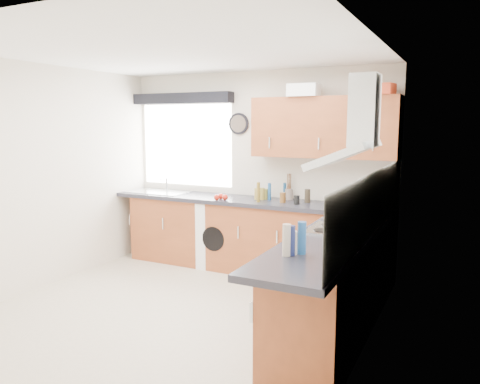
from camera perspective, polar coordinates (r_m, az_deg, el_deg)
The scene contains 40 objects.
ground_plane at distance 4.83m, azimuth -7.39°, elevation -14.18°, with size 3.60×3.60×0.00m, color beige.
ceiling at distance 4.51m, azimuth -8.02°, elevation 16.63°, with size 3.60×3.60×0.02m, color white.
wall_back at distance 6.07m, azimuth 1.89°, elevation 2.73°, with size 3.60×0.02×2.50m, color silver.
wall_front at distance 3.20m, azimuth -26.11°, elevation -3.24°, with size 3.60×0.02×2.50m, color silver.
wall_left at distance 5.70m, azimuth -22.85°, elevation 1.71°, with size 0.02×3.60×2.50m, color silver.
wall_right at distance 3.80m, azimuth 15.38°, elevation -0.95°, with size 0.02×3.60×2.50m, color silver.
window at distance 6.54m, azimuth -6.57°, elevation 5.72°, with size 1.40×0.02×1.10m, color white.
window_blind at distance 6.47m, azimuth -7.11°, elevation 11.27°, with size 1.50×0.18×0.14m, color black.
splashback at distance 4.11m, azimuth 16.02°, elevation -1.29°, with size 0.01×3.00×0.54m, color white.
base_cab_back at distance 5.99m, azimuth -0.18°, elevation -5.31°, with size 3.00×0.58×0.86m, color brown.
base_cab_corner at distance 5.47m, azimuth 15.03°, elevation -6.92°, with size 0.60×0.60×0.86m, color brown.
base_cab_right at distance 4.21m, azimuth 11.40°, elevation -11.44°, with size 0.58×2.10×0.86m, color brown.
worktop_back at distance 5.84m, azimuth 0.65°, elevation -1.10°, with size 3.60×0.62×0.05m, color black.
worktop_right at distance 3.94m, azimuth 10.87°, elevation -5.89°, with size 0.62×2.42×0.05m, color black.
sink at distance 6.52m, azimuth -9.94°, elevation 0.34°, with size 0.84×0.46×0.10m, color silver, non-canonical shape.
oven at distance 4.35m, azimuth 11.79°, elevation -10.86°, with size 0.56×0.58×0.85m, color black.
hob_plate at distance 4.22m, azimuth 11.99°, elevation -4.54°, with size 0.52×0.52×0.01m, color silver.
extractor_hood at distance 4.09m, azimuth 13.72°, elevation 7.07°, with size 0.52×0.78×0.66m, color silver, non-canonical shape.
upper_cabinets at distance 5.54m, azimuth 10.20°, elevation 7.76°, with size 1.70×0.35×0.70m, color brown.
washing_machine at distance 6.09m, azimuth -1.89°, elevation -5.12°, with size 0.58×0.56×0.85m, color white.
wall_clock at distance 6.10m, azimuth -0.25°, elevation 8.32°, with size 0.28×0.28×0.04m, color black.
casserole at distance 5.52m, azimuth 7.79°, elevation 12.19°, with size 0.34×0.25×0.14m, color white.
storage_box at distance 5.30m, azimuth 16.89°, elevation 11.93°, with size 0.25×0.21×0.12m, color red.
utensil_pot at distance 5.82m, azimuth 5.98°, elevation -0.27°, with size 0.09×0.09×0.13m, color gray.
kitchen_roll at distance 4.57m, azimuth 11.36°, elevation -1.93°, with size 0.12×0.12×0.26m, color white.
tomato_cluster at distance 5.77m, azimuth -2.35°, elevation -0.61°, with size 0.16×0.16×0.07m, color #B41E10, non-canonical shape.
jar_0 at distance 5.62m, azimuth 8.22°, elevation -0.48°, with size 0.07×0.07×0.16m, color #33291C.
jar_1 at distance 5.59m, azimuth 5.24°, elevation -0.68°, with size 0.07×0.07×0.12m, color brown.
jar_2 at distance 5.82m, azimuth 3.07°, elevation -0.25°, with size 0.07×0.07×0.13m, color olive.
jar_3 at distance 5.59m, azimuth 2.24°, elevation -0.03°, with size 0.04×0.04×0.24m, color brown.
jar_4 at distance 5.80m, azimuth 2.06°, elevation -0.23°, with size 0.06×0.06×0.14m, color olive.
jar_5 at distance 5.77m, azimuth 3.61°, elevation 0.06°, with size 0.04×0.04×0.21m, color navy.
jar_6 at distance 5.83m, azimuth 5.46°, elevation 0.11°, with size 0.04×0.04×0.21m, color navy.
jar_7 at distance 5.48m, azimuth 6.93°, elevation -0.98°, with size 0.07×0.07×0.10m, color black.
jar_8 at distance 5.77m, azimuth 2.73°, elevation -0.22°, with size 0.06×0.06×0.15m, color olive.
jar_9 at distance 5.94m, azimuth 2.45°, elevation -0.16°, with size 0.05×0.05×0.11m, color black.
bottle_0 at distance 3.39m, azimuth 6.51°, elevation -6.17°, with size 0.05×0.05×0.17m, color #B1A897.
bottle_1 at distance 3.41m, azimuth 7.55°, elevation -5.56°, with size 0.06×0.06×0.24m, color #1C4C88.
bottle_2 at distance 3.37m, azimuth 6.27°, elevation -5.90°, with size 0.06×0.06×0.22m, color #171F4F.
bottle_3 at distance 3.35m, azimuth 5.70°, elevation -5.85°, with size 0.06×0.06×0.23m, color #B6AB9B.
Camera 1 is at (2.51, -3.69, 1.85)m, focal length 35.00 mm.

